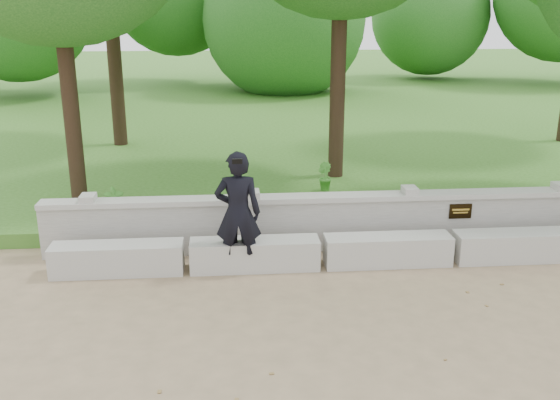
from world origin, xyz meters
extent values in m
plane|color=#977E5C|center=(0.00, 0.00, 0.00)|extent=(80.00, 80.00, 0.00)
cube|color=#34651A|center=(0.00, 14.00, 0.12)|extent=(40.00, 22.00, 0.25)
cube|color=beige|center=(-5.00, 1.90, 0.23)|extent=(1.90, 0.45, 0.45)
cube|color=beige|center=(-3.00, 1.90, 0.23)|extent=(1.90, 0.45, 0.45)
cube|color=beige|center=(-1.00, 1.90, 0.23)|extent=(1.90, 0.45, 0.45)
cube|color=beige|center=(1.00, 1.90, 0.23)|extent=(1.90, 0.45, 0.45)
cube|color=#B5B2AA|center=(0.00, 2.60, 0.41)|extent=(12.50, 0.25, 0.82)
cube|color=beige|center=(0.00, 2.60, 0.86)|extent=(12.50, 0.35, 0.08)
cube|color=black|center=(0.30, 2.46, 0.62)|extent=(0.36, 0.02, 0.24)
imported|color=black|center=(-3.24, 1.80, 0.91)|extent=(0.68, 0.47, 1.82)
cube|color=black|center=(-3.24, 1.44, 1.76)|extent=(0.14, 0.03, 0.07)
cylinder|color=#382619|center=(-6.18, 9.78, 2.87)|extent=(0.35, 0.35, 5.24)
cylinder|color=#382619|center=(-6.14, 4.72, 2.41)|extent=(0.29, 0.29, 4.32)
cylinder|color=#382619|center=(-1.07, 6.15, 2.61)|extent=(0.32, 0.32, 4.72)
imported|color=#448C2F|center=(-5.24, 3.30, 0.58)|extent=(0.42, 0.38, 0.65)
imported|color=#448C2F|center=(-1.48, 5.08, 0.53)|extent=(0.35, 0.38, 0.56)
camera|label=1|loc=(-3.35, -6.66, 3.73)|focal=40.00mm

